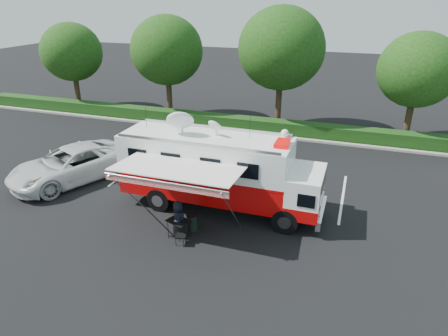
# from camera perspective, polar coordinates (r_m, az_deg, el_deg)

# --- Properties ---
(ground_plane) EXTENTS (120.00, 120.00, 0.00)m
(ground_plane) POSITION_cam_1_polar(r_m,az_deg,el_deg) (19.33, -0.48, -5.73)
(ground_plane) COLOR black
(ground_plane) RESTS_ON ground
(back_border) EXTENTS (60.00, 6.14, 8.87)m
(back_border) POSITION_cam_1_polar(r_m,az_deg,el_deg) (29.48, 10.32, 14.52)
(back_border) COLOR #9E998E
(back_border) RESTS_ON ground_plane
(stall_lines) EXTENTS (24.12, 5.50, 0.01)m
(stall_lines) POSITION_cam_1_polar(r_m,az_deg,el_deg) (21.99, 0.88, -1.89)
(stall_lines) COLOR silver
(stall_lines) RESTS_ON ground_plane
(command_truck) EXTENTS (9.49, 2.61, 4.56)m
(command_truck) POSITION_cam_1_polar(r_m,az_deg,el_deg) (18.47, -0.75, -0.41)
(command_truck) COLOR black
(command_truck) RESTS_ON ground_plane
(awning) EXTENTS (5.18, 2.67, 3.13)m
(awning) POSITION_cam_1_polar(r_m,az_deg,el_deg) (16.10, -6.87, -0.51)
(awning) COLOR silver
(awning) RESTS_ON ground_plane
(white_suv) EXTENTS (5.60, 7.38, 1.86)m
(white_suv) POSITION_cam_1_polar(r_m,az_deg,el_deg) (23.68, -20.63, -1.59)
(white_suv) COLOR silver
(white_suv) RESTS_ON ground_plane
(person) EXTENTS (0.81, 0.95, 1.64)m
(person) POSITION_cam_1_polar(r_m,az_deg,el_deg) (17.39, -6.37, -9.54)
(person) COLOR black
(person) RESTS_ON ground_plane
(folding_table) EXTENTS (1.11, 0.95, 0.80)m
(folding_table) POSITION_cam_1_polar(r_m,az_deg,el_deg) (16.91, -6.50, -7.60)
(folding_table) COLOR black
(folding_table) RESTS_ON ground_plane
(folding_chair) EXTENTS (0.49, 0.51, 0.87)m
(folding_chair) POSITION_cam_1_polar(r_m,az_deg,el_deg) (16.63, -6.03, -9.12)
(folding_chair) COLOR black
(folding_chair) RESTS_ON ground_plane
(trash_bin) EXTENTS (0.50, 0.50, 0.75)m
(trash_bin) POSITION_cam_1_polar(r_m,az_deg,el_deg) (17.55, -4.59, -7.67)
(trash_bin) COLOR black
(trash_bin) RESTS_ON ground_plane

